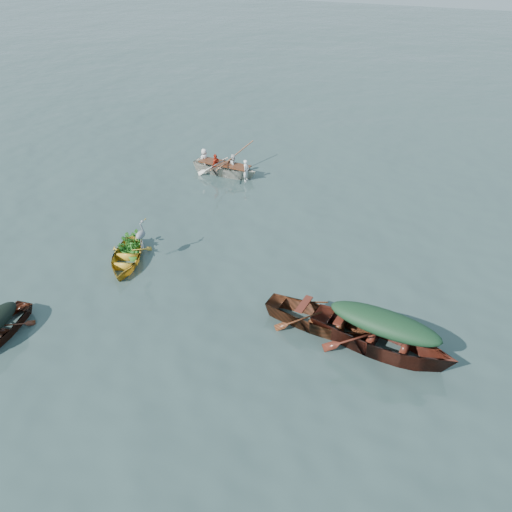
{
  "coord_description": "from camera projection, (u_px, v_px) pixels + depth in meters",
  "views": [
    {
      "loc": [
        5.7,
        -9.45,
        8.75
      ],
      "look_at": [
        0.52,
        2.09,
        0.5
      ],
      "focal_mm": 35.0,
      "sensor_mm": 36.0,
      "label": 1
    }
  ],
  "objects": [
    {
      "name": "open_wooden_boat",
      "position": [
        321.0,
        328.0,
        13.11
      ],
      "size": [
        4.38,
        1.65,
        1.0
      ],
      "primitive_type": "imported",
      "rotation": [
        0.0,
        0.0,
        1.5
      ],
      "color": "#612D18",
      "rests_on": "ground"
    },
    {
      "name": "ground",
      "position": [
        208.0,
        304.0,
        13.96
      ],
      "size": [
        140.0,
        140.0,
        0.0
      ],
      "primitive_type": "plane",
      "color": "#334845",
      "rests_on": "ground"
    },
    {
      "name": "green_tarp_boat",
      "position": [
        380.0,
        350.0,
        12.42
      ],
      "size": [
        5.17,
        2.13,
        1.21
      ],
      "primitive_type": "imported",
      "rotation": [
        0.0,
        0.0,
        1.46
      ],
      "color": "#521E13",
      "rests_on": "ground"
    },
    {
      "name": "green_tarp_cover",
      "position": [
        384.0,
        323.0,
        11.95
      ],
      "size": [
        2.84,
        1.17,
        0.52
      ],
      "primitive_type": "ellipsoid",
      "rotation": [
        0.0,
        0.0,
        1.46
      ],
      "color": "#15331E",
      "rests_on": "green_tarp_boat"
    },
    {
      "name": "rowed_boat",
      "position": [
        225.0,
        175.0,
        21.37
      ],
      "size": [
        4.16,
        1.41,
        0.97
      ],
      "primitive_type": "imported",
      "rotation": [
        0.0,
        0.0,
        1.53
      ],
      "color": "silver",
      "rests_on": "ground"
    },
    {
      "name": "yellow_dinghy",
      "position": [
        127.0,
        263.0,
        15.68
      ],
      "size": [
        2.38,
        3.28,
        0.8
      ],
      "primitive_type": "imported",
      "rotation": [
        0.0,
        0.0,
        0.41
      ],
      "color": "gold",
      "rests_on": "ground"
    },
    {
      "name": "heron",
      "position": [
        141.0,
        239.0,
        15.25
      ],
      "size": [
        0.42,
        0.48,
        0.92
      ],
      "primitive_type": null,
      "rotation": [
        0.0,
        0.0,
        0.41
      ],
      "color": "gray",
      "rests_on": "yellow_dinghy"
    },
    {
      "name": "rowers",
      "position": [
        224.0,
        155.0,
        20.9
      ],
      "size": [
        2.92,
        1.23,
        0.76
      ],
      "primitive_type": "imported",
      "rotation": [
        0.0,
        0.0,
        1.53
      ],
      "color": "white",
      "rests_on": "rowed_boat"
    },
    {
      "name": "dinghy_weeds",
      "position": [
        129.0,
        235.0,
        15.76
      ],
      "size": [
        1.0,
        1.1,
        0.6
      ],
      "primitive_type": "imported",
      "rotation": [
        0.0,
        0.0,
        0.41
      ],
      "color": "#1C671A",
      "rests_on": "yellow_dinghy"
    },
    {
      "name": "oars",
      "position": [
        225.0,
        163.0,
        21.09
      ],
      "size": [
        0.71,
        2.62,
        0.06
      ],
      "primitive_type": null,
      "rotation": [
        0.0,
        0.0,
        1.53
      ],
      "color": "#A05F3D",
      "rests_on": "rowed_boat"
    },
    {
      "name": "thwart_benches",
      "position": [
        322.0,
        313.0,
        12.83
      ],
      "size": [
        2.2,
        0.96,
        0.04
      ],
      "primitive_type": null,
      "rotation": [
        0.0,
        0.0,
        1.5
      ],
      "color": "#4F1B12",
      "rests_on": "open_wooden_boat"
    }
  ]
}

